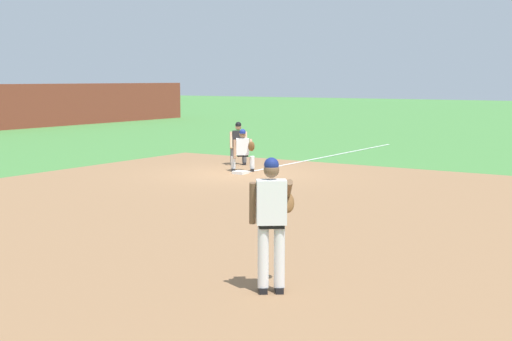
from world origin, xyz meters
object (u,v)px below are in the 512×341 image
(pitcher, at_px, (272,216))
(umpire, at_px, (238,142))
(baseball, at_px, (254,184))
(first_base_bag, at_px, (240,172))
(first_baseman, at_px, (243,148))

(pitcher, xyz_separation_m, umpire, (11.75, 8.59, -0.27))
(baseball, relative_size, pitcher, 0.04)
(baseball, height_order, pitcher, pitcher)
(first_base_bag, height_order, umpire, umpire)
(first_baseman, bearing_deg, pitcher, -144.28)
(baseball, distance_m, umpire, 4.85)
(baseball, distance_m, pitcher, 9.83)
(first_base_bag, relative_size, baseball, 5.14)
(pitcher, relative_size, first_baseman, 1.39)
(first_base_bag, bearing_deg, baseball, -137.19)
(baseball, relative_size, umpire, 0.05)
(baseball, bearing_deg, umpire, 39.37)
(baseball, distance_m, first_baseman, 3.08)
(pitcher, height_order, umpire, pitcher)
(first_base_bag, bearing_deg, pitcher, -143.75)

